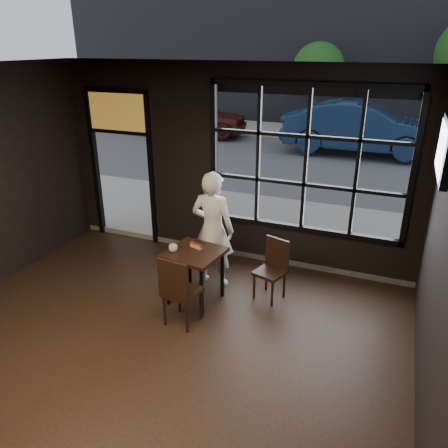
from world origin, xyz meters
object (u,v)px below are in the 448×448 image
at_px(cafe_table, 195,276).
at_px(chair_near, 182,289).
at_px(man, 213,230).
at_px(navy_car, 361,127).

distance_m(cafe_table, chair_near, 0.56).
relative_size(cafe_table, man, 0.44).
bearing_deg(man, cafe_table, 84.46).
distance_m(cafe_table, navy_car, 10.01).
xyz_separation_m(chair_near, man, (-0.04, 1.09, 0.40)).
bearing_deg(cafe_table, man, 93.29).
bearing_deg(navy_car, man, 172.97).
bearing_deg(navy_car, cafe_table, 173.14).
relative_size(man, navy_car, 0.36).
bearing_deg(man, chair_near, 90.29).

